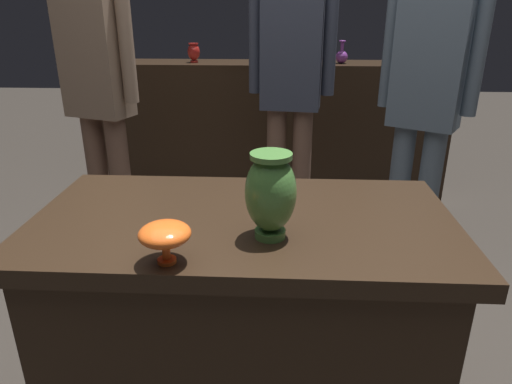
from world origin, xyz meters
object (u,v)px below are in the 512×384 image
at_px(shelf_vase_right, 342,56).
at_px(vase_tall_behind, 165,235).
at_px(vase_centerpiece, 271,193).
at_px(shelf_vase_left, 194,52).
at_px(visitor_near_right, 426,95).
at_px(shelf_vase_center, 267,53).
at_px(shelf_vase_far_right, 413,54).
at_px(shelf_vase_far_left, 124,55).
at_px(visitor_near_left, 98,83).
at_px(visitor_center_back, 291,79).

bearing_deg(shelf_vase_right, vase_tall_behind, -105.63).
xyz_separation_m(vase_centerpiece, shelf_vase_right, (0.44, 2.28, 0.12)).
bearing_deg(shelf_vase_left, visitor_near_right, -39.07).
xyz_separation_m(vase_centerpiece, shelf_vase_left, (-0.60, 2.29, 0.14)).
bearing_deg(shelf_vase_center, visitor_near_right, -52.97).
bearing_deg(vase_tall_behind, shelf_vase_right, 74.37).
bearing_deg(shelf_vase_far_right, shelf_vase_far_left, -178.31).
bearing_deg(shelf_vase_left, vase_centerpiece, -75.31).
relative_size(vase_tall_behind, shelf_vase_far_right, 0.72).
distance_m(vase_tall_behind, visitor_near_left, 1.53).
bearing_deg(shelf_vase_far_left, shelf_vase_center, -3.01).
height_order(shelf_vase_far_right, visitor_near_left, visitor_near_left).
height_order(vase_centerpiece, shelf_vase_right, shelf_vase_right).
relative_size(shelf_vase_far_right, visitor_center_back, 0.10).
distance_m(vase_tall_behind, visitor_near_right, 1.66).
distance_m(shelf_vase_far_left, visitor_near_right, 2.16).
distance_m(shelf_vase_left, visitor_center_back, 1.04).
bearing_deg(visitor_near_right, shelf_vase_right, -43.88).
height_order(vase_tall_behind, shelf_vase_far_right, shelf_vase_far_right).
bearing_deg(vase_centerpiece, shelf_vase_left, 104.69).
distance_m(vase_tall_behind, visitor_center_back, 1.68).
relative_size(shelf_vase_right, shelf_vase_far_left, 1.18).
distance_m(vase_centerpiece, shelf_vase_center, 2.29).
height_order(shelf_vase_left, shelf_vase_far_left, same).
relative_size(shelf_vase_left, visitor_near_left, 0.08).
relative_size(vase_centerpiece, shelf_vase_right, 1.48).
bearing_deg(shelf_vase_far_right, vase_tall_behind, -115.26).
xyz_separation_m(vase_tall_behind, visitor_near_left, (-0.66, 1.38, 0.13)).
distance_m(vase_centerpiece, shelf_vase_far_right, 2.58).
bearing_deg(visitor_center_back, vase_centerpiece, 94.70).
bearing_deg(visitor_center_back, shelf_vase_left, -41.68).
height_order(shelf_vase_right, shelf_vase_far_left, shelf_vase_right).
xyz_separation_m(shelf_vase_right, visitor_near_left, (-1.34, -1.05, -0.04)).
relative_size(shelf_vase_center, visitor_near_right, 0.08).
bearing_deg(shelf_vase_far_right, shelf_vase_center, -173.63).
bearing_deg(visitor_near_right, shelf_vase_left, -7.88).
relative_size(vase_centerpiece, visitor_near_right, 0.14).
bearing_deg(shelf_vase_far_left, vase_tall_behind, -70.40).
bearing_deg(shelf_vase_left, visitor_center_back, -49.27).
xyz_separation_m(visitor_center_back, visitor_near_right, (0.65, -0.29, -0.03)).
height_order(vase_centerpiece, shelf_vase_far_left, shelf_vase_far_left).
distance_m(shelf_vase_right, shelf_vase_far_left, 1.56).
height_order(vase_tall_behind, visitor_near_left, visitor_near_left).
bearing_deg(visitor_near_left, vase_centerpiece, 145.40).
distance_m(vase_tall_behind, shelf_vase_far_left, 2.63).
xyz_separation_m(shelf_vase_right, visitor_near_right, (0.28, -1.07, -0.08)).
xyz_separation_m(shelf_vase_far_right, shelf_vase_far_left, (-2.08, -0.06, -0.01)).
relative_size(vase_centerpiece, shelf_vase_far_right, 1.35).
bearing_deg(vase_tall_behind, shelf_vase_left, 98.47).
relative_size(vase_centerpiece, shelf_vase_left, 1.73).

